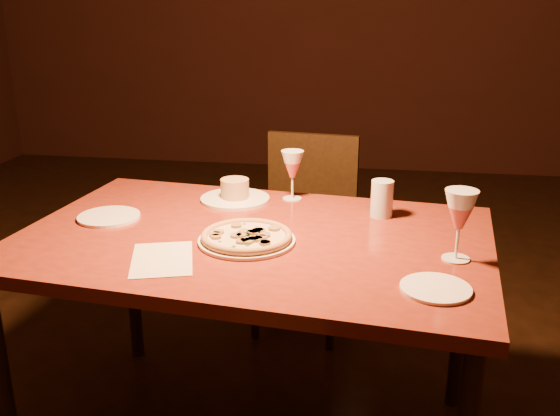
# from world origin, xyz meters

# --- Properties ---
(floor) EXTENTS (7.00, 7.00, 0.00)m
(floor) POSITION_xyz_m (0.00, 0.00, 0.00)
(floor) COLOR black
(floor) RESTS_ON ground
(dining_table) EXTENTS (1.52, 1.06, 0.76)m
(dining_table) POSITION_xyz_m (0.05, -0.19, 0.70)
(dining_table) COLOR maroon
(dining_table) RESTS_ON floor
(chair_far) EXTENTS (0.46, 0.46, 0.87)m
(chair_far) POSITION_xyz_m (0.11, 0.70, 0.49)
(chair_far) COLOR black
(chair_far) RESTS_ON floor
(pizza_plate) EXTENTS (0.29, 0.29, 0.03)m
(pizza_plate) POSITION_xyz_m (0.04, -0.25, 0.78)
(pizza_plate) COLOR white
(pizza_plate) RESTS_ON dining_table
(ramekin_saucer) EXTENTS (0.25, 0.25, 0.08)m
(ramekin_saucer) POSITION_xyz_m (-0.08, 0.13, 0.79)
(ramekin_saucer) COLOR white
(ramekin_saucer) RESTS_ON dining_table
(wine_glass_far) EXTENTS (0.08, 0.08, 0.18)m
(wine_glass_far) POSITION_xyz_m (0.12, 0.18, 0.85)
(wine_glass_far) COLOR #C55252
(wine_glass_far) RESTS_ON dining_table
(wine_glass_right) EXTENTS (0.09, 0.09, 0.20)m
(wine_glass_right) POSITION_xyz_m (0.64, -0.29, 0.86)
(wine_glass_right) COLOR #C55252
(wine_glass_right) RESTS_ON dining_table
(water_tumbler) EXTENTS (0.07, 0.07, 0.12)m
(water_tumbler) POSITION_xyz_m (0.43, 0.05, 0.83)
(water_tumbler) COLOR silver
(water_tumbler) RESTS_ON dining_table
(side_plate_left) EXTENTS (0.20, 0.20, 0.01)m
(side_plate_left) POSITION_xyz_m (-0.45, -0.12, 0.77)
(side_plate_left) COLOR white
(side_plate_left) RESTS_ON dining_table
(side_plate_near) EXTENTS (0.18, 0.18, 0.01)m
(side_plate_near) POSITION_xyz_m (0.57, -0.49, 0.77)
(side_plate_near) COLOR white
(side_plate_near) RESTS_ON dining_table
(menu_card) EXTENTS (0.23, 0.28, 0.00)m
(menu_card) POSITION_xyz_m (-0.16, -0.42, 0.77)
(menu_card) COLOR beige
(menu_card) RESTS_ON dining_table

